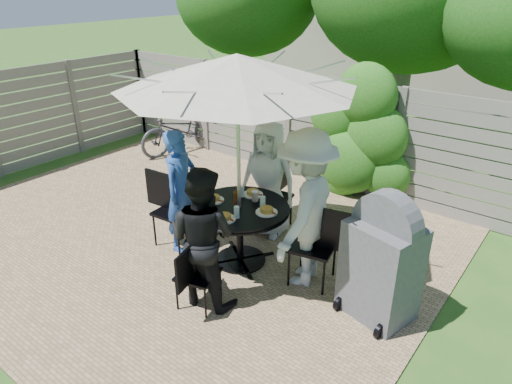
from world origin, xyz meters
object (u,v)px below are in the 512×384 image
Objects in this scene: chair_front at (198,287)px; plate_front at (224,218)px; plate_right at (267,211)px; bicycle at (182,129)px; syrup_jug at (237,198)px; bbq_grill at (382,262)px; chair_right at (314,260)px; coffee_cup at (255,196)px; person_back at (268,180)px; glass_back at (242,191)px; chair_back at (272,209)px; plate_left at (214,199)px; person_front at (202,238)px; person_right at (305,210)px; person_left at (182,192)px; glass_front at (237,212)px; glass_right at (263,202)px; chair_left at (176,224)px; patio_table at (240,224)px; umbrella at (237,72)px.

plate_front is at bearing -2.88° from chair_front.
chair_front is at bearing -98.91° from plate_right.
plate_right is 0.14× the size of bicycle.
bbq_grill is at bearing 2.89° from syrup_jug.
chair_right is 1.05m from coffee_cup.
person_back reaches higher than plate_front.
chair_back is at bearing 92.99° from glass_back.
plate_right is at bearing 11.53° from plate_left.
plate_front is (-0.88, -0.55, 0.51)m from chair_right.
person_front is 0.87× the size of bicycle.
plate_front is at bearing -88.26° from coffee_cup.
person_right is (-0.13, -0.03, 0.63)m from chair_right.
person_back is at bearing 110.84° from coffee_cup.
person_back is at bearing -45.00° from person_left.
glass_right is at bearing 78.53° from glass_front.
person_front is at bearing -88.89° from glass_front.
person_right is 7.17× the size of plate_front.
glass_right reaches higher than plate_left.
glass_front is at bearing -100.42° from person_front.
chair_front is (0.36, -1.76, -0.56)m from person_back.
chair_left is 1.23m from glass_front.
chair_right is at bearing 8.75° from syrup_jug.
plate_right is at bearing 24.63° from chair_back.
chair_front is 1.37m from chair_right.
bicycle reaches higher than glass_right.
bicycle is at bearing 34.87° from person_left.
person_front is (0.17, -0.81, 0.25)m from patio_table.
chair_front is 0.58× the size of bbq_grill.
plate_right is 0.43m from syrup_jug.
umbrella is at bearing -56.47° from glass_back.
glass_front reaches higher than coffee_cup.
syrup_jug is at bearing 109.85° from plate_front.
person_left is 0.97m from glass_front.
person_left is 1.39m from chair_front.
person_right reaches higher than bicycle.
person_right reaches higher than coffee_cup.
plate_front is at bearing -113.45° from person_left.
syrup_jug is (0.88, 0.23, 0.56)m from chair_left.
chair_right reaches higher than syrup_jug.
plate_left is at bearing -168.47° from umbrella.
person_front is at bearing -101.92° from plate_right.
glass_right is at bearing -18.72° from bicycle.
coffee_cup is at bearing -19.04° from bicycle.
bbq_grill is at bearing 4.19° from patio_table.
person_right reaches higher than glass_front.
umbrella is 19.48× the size of syrup_jug.
bbq_grill is (2.58, 0.30, -0.16)m from person_left.
person_front is 1.10m from glass_back.
chair_back is 1.35m from glass_front.
bbq_grill is (1.92, -0.10, -0.20)m from glass_back.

